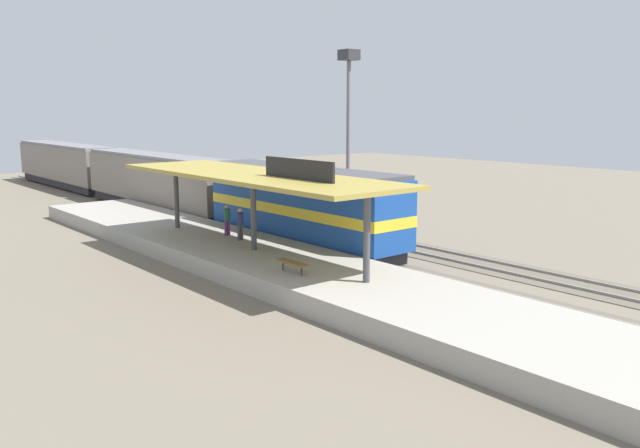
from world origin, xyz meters
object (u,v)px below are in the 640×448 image
(locomotive, at_px, (302,206))
(light_mast, at_px, (349,100))
(passenger_carriage_front, at_px, (157,181))
(passenger_carriage_rear, at_px, (65,164))
(platform_bench, at_px, (292,263))
(person_walking, at_px, (227,218))
(person_waiting, at_px, (240,223))

(locomotive, height_order, light_mast, light_mast)
(locomotive, bearing_deg, light_mast, 31.51)
(passenger_carriage_front, bearing_deg, light_mast, -59.46)
(locomotive, relative_size, light_mast, 1.23)
(passenger_carriage_front, bearing_deg, locomotive, -90.00)
(passenger_carriage_rear, distance_m, light_mast, 35.43)
(platform_bench, distance_m, person_walking, 9.33)
(light_mast, bearing_deg, person_walking, -166.85)
(passenger_carriage_rear, distance_m, person_walking, 36.87)
(passenger_carriage_front, height_order, person_walking, passenger_carriage_front)
(passenger_carriage_rear, distance_m, person_waiting, 38.50)
(passenger_carriage_front, distance_m, light_mast, 16.51)
(passenger_carriage_rear, relative_size, person_waiting, 11.70)
(platform_bench, height_order, passenger_carriage_rear, passenger_carriage_rear)
(platform_bench, xyz_separation_m, passenger_carriage_front, (6.00, 24.89, 0.97))
(passenger_carriage_front, xyz_separation_m, passenger_carriage_rear, (0.00, 20.80, 0.00))
(platform_bench, xyz_separation_m, passenger_carriage_rear, (6.00, 45.69, 0.97))
(passenger_carriage_front, height_order, passenger_carriage_rear, same)
(locomotive, distance_m, passenger_carriage_front, 18.00)
(passenger_carriage_front, xyz_separation_m, person_waiting, (-3.81, -17.50, -0.46))
(light_mast, bearing_deg, locomotive, -148.49)
(light_mast, relative_size, person_waiting, 6.84)
(platform_bench, relative_size, passenger_carriage_front, 0.08)
(passenger_carriage_front, xyz_separation_m, person_walking, (-3.61, -15.89, -0.46))
(person_waiting, bearing_deg, platform_bench, -106.52)
(locomotive, distance_m, passenger_carriage_rear, 38.80)
(platform_bench, distance_m, passenger_carriage_front, 25.62)
(passenger_carriage_rear, height_order, person_waiting, passenger_carriage_rear)
(person_walking, bearing_deg, light_mast, 13.15)
(platform_bench, relative_size, passenger_carriage_rear, 0.08)
(locomotive, bearing_deg, person_walking, 149.67)
(locomotive, distance_m, light_mast, 10.93)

